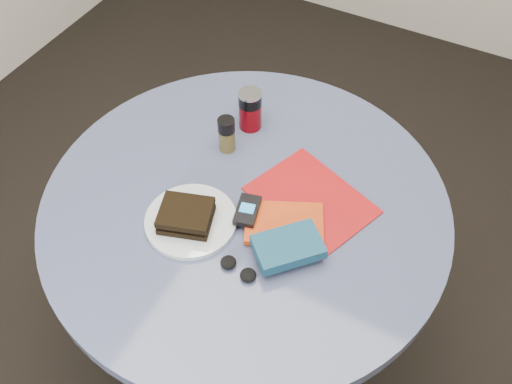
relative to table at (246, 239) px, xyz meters
The scene contains 11 objects.
ground 0.59m from the table, ahead, with size 4.00×4.00×0.00m, color black.
table is the anchor object (origin of this frame).
plate 0.22m from the table, 124.50° to the right, with size 0.22×0.22×0.01m, color silver.
sandwich 0.25m from the table, 123.85° to the right, with size 0.14×0.13×0.04m.
soda_can 0.34m from the table, 115.55° to the left, with size 0.07×0.07×0.12m.
pepper_grinder 0.28m from the table, 133.32° to the left, with size 0.05×0.05×0.10m.
magazine 0.23m from the table, 27.82° to the left, with size 0.28×0.21×0.01m, color maroon.
red_book 0.21m from the table, 12.59° to the right, with size 0.18×0.12×0.02m, color #AD340D.
novel 0.27m from the table, 30.50° to the right, with size 0.15×0.10×0.03m, color navy.
mp3_player 0.20m from the table, 55.31° to the right, with size 0.07×0.10×0.02m.
headphones 0.27m from the table, 65.76° to the right, with size 0.10×0.05×0.02m.
Camera 1 is at (0.43, -0.76, 1.83)m, focal length 40.00 mm.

